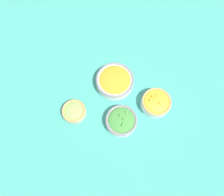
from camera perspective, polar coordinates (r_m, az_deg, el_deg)
The scene contains 5 objects.
ground_plane at distance 1.10m, azimuth -0.00°, elevation -0.52°, with size 3.00×3.00×0.00m, color #337F75.
bowl_carrots at distance 1.10m, azimuth 0.74°, elevation 4.52°, with size 0.19×0.19×0.06m.
bowl_squash at distance 1.08m, azimuth 11.44°, elevation -1.17°, with size 0.14×0.14×0.07m.
bowl_lettuce at distance 1.07m, azimuth -9.89°, elevation -3.45°, with size 0.12×0.12×0.05m.
bowl_broccoli at distance 1.04m, azimuth 2.46°, elevation -5.91°, with size 0.15×0.15×0.06m.
Camera 1 is at (-0.13, -0.33, 1.04)m, focal length 35.00 mm.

